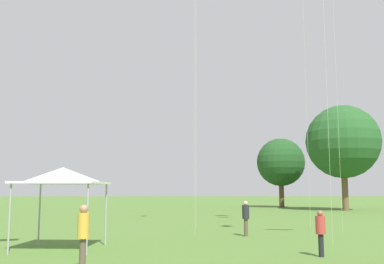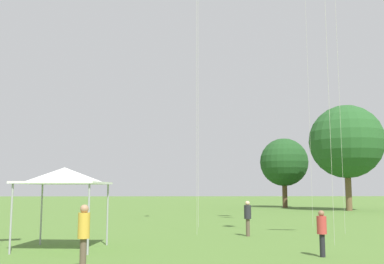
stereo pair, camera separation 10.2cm
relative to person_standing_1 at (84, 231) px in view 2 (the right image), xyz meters
The scene contains 6 objects.
person_standing_1 is the anchor object (origin of this frame).
person_standing_2 7.75m from the person_standing_1, 17.63° to the left, with size 0.45×0.45×1.52m.
person_standing_4 10.90m from the person_standing_1, 56.38° to the left, with size 0.45×0.45×1.67m.
canopy_tent 5.22m from the person_standing_1, 109.85° to the left, with size 3.30×3.30×3.04m.
distant_tree_0 46.62m from the person_standing_1, 69.20° to the left, with size 6.01×6.01×8.67m.
distant_tree_1 41.22m from the person_standing_1, 58.67° to the left, with size 7.91×7.91×11.34m.
Camera 2 is at (-0.40, -5.30, 2.20)m, focal length 42.00 mm.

